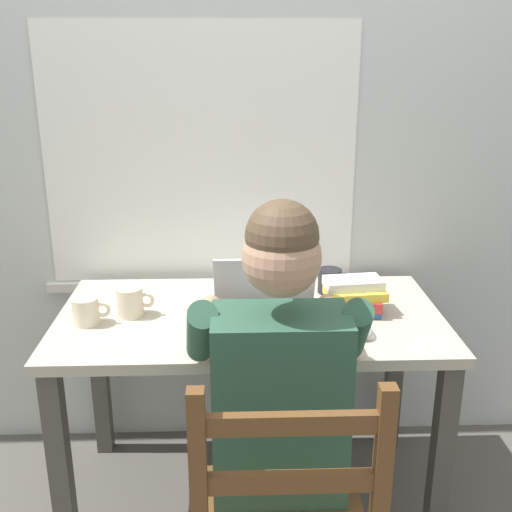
{
  "coord_description": "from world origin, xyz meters",
  "views": [
    {
      "loc": [
        -0.05,
        -1.88,
        1.56
      ],
      "look_at": [
        0.02,
        -0.05,
        0.95
      ],
      "focal_mm": 43.0,
      "sensor_mm": 36.0,
      "label": 1
    }
  ],
  "objects": [
    {
      "name": "ground_plane",
      "position": [
        0.0,
        0.0,
        0.0
      ],
      "size": [
        8.0,
        8.0,
        0.0
      ],
      "primitive_type": "plane",
      "color": "#56514C"
    },
    {
      "name": "back_wall",
      "position": [
        -0.0,
        0.42,
        1.3
      ],
      "size": [
        6.0,
        0.08,
        2.6
      ],
      "color": "beige",
      "rests_on": "ground"
    },
    {
      "name": "desk",
      "position": [
        0.0,
        0.0,
        0.62
      ],
      "size": [
        1.28,
        0.68,
        0.73
      ],
      "color": "#BCB29E",
      "rests_on": "ground"
    },
    {
      "name": "seated_person",
      "position": [
        0.06,
        -0.42,
        0.68
      ],
      "size": [
        0.5,
        0.6,
        1.24
      ],
      "color": "#2D5642",
      "rests_on": "ground"
    },
    {
      "name": "laptop",
      "position": [
        0.05,
        -0.12,
        0.78
      ],
      "size": [
        0.33,
        0.33,
        0.22
      ],
      "color": "#ADAFB2",
      "rests_on": "desk"
    },
    {
      "name": "computer_mouse",
      "position": [
        0.34,
        -0.18,
        0.74
      ],
      "size": [
        0.06,
        0.1,
        0.03
      ],
      "primitive_type": "ellipsoid",
      "color": "#ADAFB2",
      "rests_on": "desk"
    },
    {
      "name": "coffee_mug_white",
      "position": [
        -0.39,
        0.0,
        0.78
      ],
      "size": [
        0.12,
        0.09,
        0.1
      ],
      "color": "beige",
      "rests_on": "desk"
    },
    {
      "name": "coffee_mug_dark",
      "position": [
        0.3,
        0.18,
        0.77
      ],
      "size": [
        0.12,
        0.09,
        0.09
      ],
      "color": "black",
      "rests_on": "desk"
    },
    {
      "name": "coffee_mug_spare",
      "position": [
        -0.52,
        -0.06,
        0.77
      ],
      "size": [
        0.12,
        0.08,
        0.09
      ],
      "color": "beige",
      "rests_on": "desk"
    },
    {
      "name": "book_stack_main",
      "position": [
        0.35,
        -0.0,
        0.79
      ],
      "size": [
        0.21,
        0.15,
        0.12
      ],
      "color": "#2D5B9E",
      "rests_on": "desk"
    },
    {
      "name": "paper_pile_near_laptop",
      "position": [
        0.17,
        0.05,
        0.73
      ],
      "size": [
        0.3,
        0.26,
        0.01
      ],
      "primitive_type": "cube",
      "rotation": [
        0.0,
        0.0,
        -0.42
      ],
      "color": "white",
      "rests_on": "desk"
    },
    {
      "name": "paper_pile_back_corner",
      "position": [
        0.24,
        -0.14,
        0.73
      ],
      "size": [
        0.26,
        0.21,
        0.01
      ],
      "primitive_type": "cube",
      "rotation": [
        0.0,
        0.0,
        0.12
      ],
      "color": "white",
      "rests_on": "desk"
    }
  ]
}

